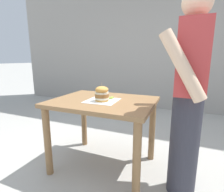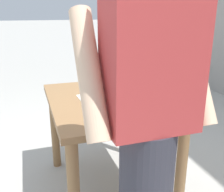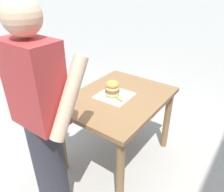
# 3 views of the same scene
# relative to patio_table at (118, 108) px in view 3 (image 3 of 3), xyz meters

# --- Properties ---
(ground_plane) EXTENTS (80.00, 80.00, 0.00)m
(ground_plane) POSITION_rel_patio_table_xyz_m (0.00, 0.00, -0.63)
(ground_plane) COLOR #ADAAA3
(patio_table) EXTENTS (0.81, 1.04, 0.76)m
(patio_table) POSITION_rel_patio_table_xyz_m (0.00, 0.00, 0.00)
(patio_table) COLOR olive
(patio_table) RESTS_ON ground
(serving_paper) EXTENTS (0.32, 0.32, 0.00)m
(serving_paper) POSITION_rel_patio_table_xyz_m (0.04, 0.01, 0.13)
(serving_paper) COLOR white
(serving_paper) RESTS_ON patio_table
(sandwich) EXTENTS (0.14, 0.14, 0.19)m
(sandwich) POSITION_rel_patio_table_xyz_m (0.06, 0.01, 0.21)
(sandwich) COLOR gold
(sandwich) RESTS_ON serving_paper
(pickle_spear) EXTENTS (0.09, 0.05, 0.02)m
(pickle_spear) POSITION_rel_patio_table_xyz_m (-0.05, 0.06, 0.15)
(pickle_spear) COLOR #8EA83D
(pickle_spear) RESTS_ON serving_paper
(diner_across_table) EXTENTS (0.55, 0.35, 1.69)m
(diner_across_table) POSITION_rel_patio_table_xyz_m (0.08, 0.80, 0.26)
(diner_across_table) COLOR #33333D
(diner_across_table) RESTS_ON ground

